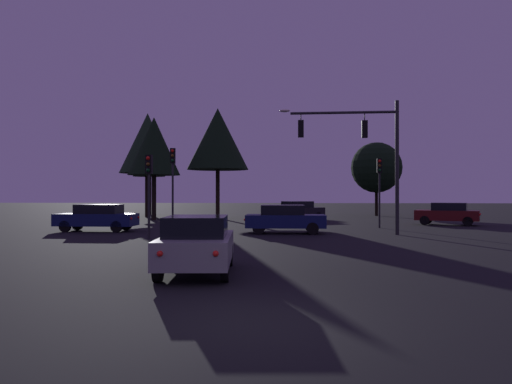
{
  "coord_description": "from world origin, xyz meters",
  "views": [
    {
      "loc": [
        0.61,
        -8.03,
        2.09
      ],
      "look_at": [
        -0.88,
        17.21,
        2.21
      ],
      "focal_mm": 34.29,
      "sensor_mm": 36.0,
      "label": 1
    }
  ],
  "objects_px": {
    "car_parked_lot": "(447,213)",
    "tree_left_far": "(148,143)",
    "car_nearside_lane": "(197,243)",
    "tree_lot_edge": "(149,159)",
    "traffic_signal_mast_arm": "(363,144)",
    "tree_right_cluster": "(154,146)",
    "traffic_light_corner_left": "(149,179)",
    "traffic_light_median": "(173,172)",
    "traffic_light_corner_right": "(379,179)",
    "car_crossing_left": "(97,217)",
    "car_far_lane": "(299,210)",
    "tree_behind_sign": "(376,168)",
    "car_crossing_right": "(285,219)",
    "tree_center_horizon": "(218,139)"
  },
  "relations": [
    {
      "from": "traffic_light_corner_left",
      "to": "tree_center_horizon",
      "type": "bearing_deg",
      "value": 88.41
    },
    {
      "from": "traffic_light_corner_left",
      "to": "car_far_lane",
      "type": "distance_m",
      "value": 19.32
    },
    {
      "from": "traffic_signal_mast_arm",
      "to": "tree_lot_edge",
      "type": "height_order",
      "value": "tree_lot_edge"
    },
    {
      "from": "car_crossing_right",
      "to": "traffic_light_corner_right",
      "type": "bearing_deg",
      "value": 37.86
    },
    {
      "from": "traffic_light_corner_right",
      "to": "traffic_light_median",
      "type": "distance_m",
      "value": 12.68
    },
    {
      "from": "traffic_light_median",
      "to": "car_parked_lot",
      "type": "height_order",
      "value": "traffic_light_median"
    },
    {
      "from": "car_crossing_left",
      "to": "tree_right_cluster",
      "type": "bearing_deg",
      "value": 90.23
    },
    {
      "from": "car_nearside_lane",
      "to": "tree_behind_sign",
      "type": "xyz_separation_m",
      "value": [
        11.18,
        35.09,
        3.89
      ]
    },
    {
      "from": "traffic_light_median",
      "to": "tree_center_horizon",
      "type": "xyz_separation_m",
      "value": [
        0.76,
        13.83,
        3.53
      ]
    },
    {
      "from": "traffic_light_corner_right",
      "to": "tree_center_horizon",
      "type": "xyz_separation_m",
      "value": [
        -11.72,
        11.56,
        3.85
      ]
    },
    {
      "from": "traffic_light_median",
      "to": "tree_lot_edge",
      "type": "bearing_deg",
      "value": 109.36
    },
    {
      "from": "traffic_signal_mast_arm",
      "to": "tree_right_cluster",
      "type": "xyz_separation_m",
      "value": [
        -14.71,
        13.52,
        1.27
      ]
    },
    {
      "from": "traffic_light_corner_right",
      "to": "tree_lot_edge",
      "type": "bearing_deg",
      "value": 137.17
    },
    {
      "from": "car_parked_lot",
      "to": "car_crossing_right",
      "type": "bearing_deg",
      "value": -144.9
    },
    {
      "from": "traffic_light_corner_left",
      "to": "tree_lot_edge",
      "type": "height_order",
      "value": "tree_lot_edge"
    },
    {
      "from": "traffic_light_corner_left",
      "to": "tree_left_far",
      "type": "xyz_separation_m",
      "value": [
        -6.21,
        21.54,
        3.95
      ]
    },
    {
      "from": "traffic_light_corner_left",
      "to": "car_crossing_left",
      "type": "xyz_separation_m",
      "value": [
        -4.2,
        4.36,
        -2.02
      ]
    },
    {
      "from": "car_crossing_right",
      "to": "car_parked_lot",
      "type": "xyz_separation_m",
      "value": [
        11.05,
        7.77,
        -0.0
      ]
    },
    {
      "from": "car_far_lane",
      "to": "tree_left_far",
      "type": "distance_m",
      "value": 15.46
    },
    {
      "from": "car_crossing_left",
      "to": "tree_center_horizon",
      "type": "bearing_deg",
      "value": 72.74
    },
    {
      "from": "traffic_signal_mast_arm",
      "to": "tree_right_cluster",
      "type": "relative_size",
      "value": 0.83
    },
    {
      "from": "car_parked_lot",
      "to": "tree_left_far",
      "type": "height_order",
      "value": "tree_left_far"
    },
    {
      "from": "traffic_light_corner_right",
      "to": "car_nearside_lane",
      "type": "height_order",
      "value": "traffic_light_corner_right"
    },
    {
      "from": "tree_right_cluster",
      "to": "car_parked_lot",
      "type": "bearing_deg",
      "value": -13.61
    },
    {
      "from": "tree_left_far",
      "to": "traffic_light_corner_right",
      "type": "bearing_deg",
      "value": -36.08
    },
    {
      "from": "traffic_signal_mast_arm",
      "to": "car_far_lane",
      "type": "bearing_deg",
      "value": 101.34
    },
    {
      "from": "traffic_light_corner_left",
      "to": "car_parked_lot",
      "type": "height_order",
      "value": "traffic_light_corner_left"
    },
    {
      "from": "traffic_light_corner_left",
      "to": "traffic_light_median",
      "type": "bearing_deg",
      "value": 92.13
    },
    {
      "from": "car_parked_lot",
      "to": "tree_right_cluster",
      "type": "height_order",
      "value": "tree_right_cluster"
    },
    {
      "from": "traffic_light_corner_right",
      "to": "car_far_lane",
      "type": "distance_m",
      "value": 10.95
    },
    {
      "from": "car_nearside_lane",
      "to": "car_crossing_right",
      "type": "height_order",
      "value": "same"
    },
    {
      "from": "traffic_signal_mast_arm",
      "to": "tree_left_far",
      "type": "xyz_separation_m",
      "value": [
        -16.67,
        18.53,
        2.03
      ]
    },
    {
      "from": "tree_left_far",
      "to": "tree_center_horizon",
      "type": "xyz_separation_m",
      "value": [
        6.75,
        -1.89,
        0.15
      ]
    },
    {
      "from": "car_nearside_lane",
      "to": "tree_left_far",
      "type": "height_order",
      "value": "tree_left_far"
    },
    {
      "from": "tree_left_far",
      "to": "tree_lot_edge",
      "type": "distance_m",
      "value": 5.07
    },
    {
      "from": "traffic_light_corner_left",
      "to": "traffic_light_corner_right",
      "type": "relative_size",
      "value": 0.92
    },
    {
      "from": "car_nearside_lane",
      "to": "tree_lot_edge",
      "type": "distance_m",
      "value": 38.25
    },
    {
      "from": "car_crossing_right",
      "to": "tree_right_cluster",
      "type": "xyz_separation_m",
      "value": [
        -10.64,
        13.02,
        5.2
      ]
    },
    {
      "from": "traffic_signal_mast_arm",
      "to": "car_crossing_left",
      "type": "height_order",
      "value": "traffic_signal_mast_arm"
    },
    {
      "from": "traffic_light_median",
      "to": "car_far_lane",
      "type": "xyz_separation_m",
      "value": [
        7.74,
        11.87,
        -2.59
      ]
    },
    {
      "from": "traffic_signal_mast_arm",
      "to": "tree_center_horizon",
      "type": "xyz_separation_m",
      "value": [
        -9.92,
        16.63,
        2.18
      ]
    },
    {
      "from": "traffic_light_median",
      "to": "tree_right_cluster",
      "type": "xyz_separation_m",
      "value": [
        -4.03,
        10.72,
        2.61
      ]
    },
    {
      "from": "traffic_light_corner_left",
      "to": "car_crossing_left",
      "type": "bearing_deg",
      "value": 133.91
    },
    {
      "from": "tree_behind_sign",
      "to": "tree_right_cluster",
      "type": "bearing_deg",
      "value": -155.88
    },
    {
      "from": "traffic_light_corner_left",
      "to": "car_nearside_lane",
      "type": "relative_size",
      "value": 0.95
    },
    {
      "from": "traffic_signal_mast_arm",
      "to": "tree_behind_sign",
      "type": "distance_m",
      "value": 22.77
    },
    {
      "from": "car_far_lane",
      "to": "tree_left_far",
      "type": "relative_size",
      "value": 0.46
    },
    {
      "from": "traffic_light_median",
      "to": "tree_behind_sign",
      "type": "relative_size",
      "value": 0.68
    },
    {
      "from": "traffic_light_median",
      "to": "tree_behind_sign",
      "type": "height_order",
      "value": "tree_behind_sign"
    },
    {
      "from": "car_crossing_right",
      "to": "tree_center_horizon",
      "type": "distance_m",
      "value": 18.21
    }
  ]
}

